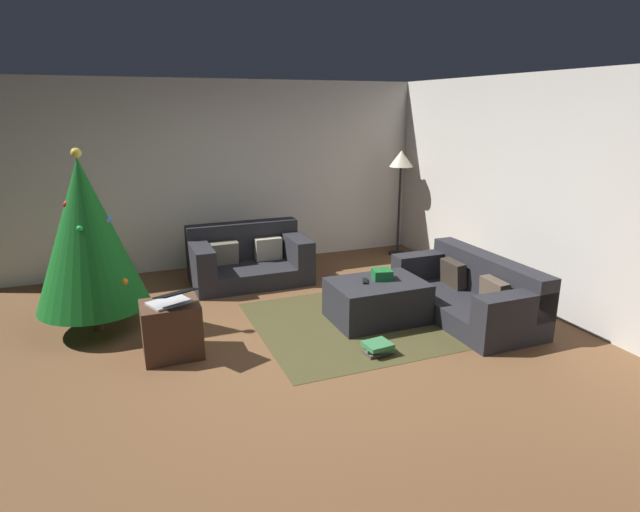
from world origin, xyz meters
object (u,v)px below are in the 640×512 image
(gift_box, at_px, (382,274))
(ottoman, at_px, (377,301))
(couch_right, at_px, (471,293))
(christmas_tree, at_px, (87,234))
(book_stack, at_px, (378,348))
(tv_remote, at_px, (365,281))
(laptop, at_px, (172,299))
(corner_lamp, at_px, (401,167))
(side_table, at_px, (171,329))
(couch_left, at_px, (248,259))

(gift_box, bearing_deg, ottoman, -144.77)
(couch_right, bearing_deg, ottoman, 75.37)
(christmas_tree, relative_size, book_stack, 6.28)
(tv_remote, bearing_deg, laptop, -151.30)
(christmas_tree, height_order, book_stack, christmas_tree)
(ottoman, relative_size, laptop, 1.92)
(book_stack, height_order, corner_lamp, corner_lamp)
(christmas_tree, bearing_deg, laptop, -54.12)
(gift_box, relative_size, book_stack, 0.67)
(laptop, bearing_deg, side_table, 112.64)
(couch_right, distance_m, corner_lamp, 2.75)
(christmas_tree, xyz_separation_m, side_table, (0.66, -0.89, -0.76))
(couch_right, distance_m, book_stack, 1.48)
(laptop, bearing_deg, christmas_tree, 125.88)
(couch_right, distance_m, tv_remote, 1.20)
(couch_right, height_order, tv_remote, couch_right)
(ottoman, bearing_deg, couch_right, -14.67)
(laptop, bearing_deg, book_stack, -19.81)
(christmas_tree, bearing_deg, couch_right, -16.14)
(couch_left, xyz_separation_m, corner_lamp, (2.48, 0.36, 1.08))
(gift_box, xyz_separation_m, tv_remote, (-0.21, -0.02, -0.04))
(couch_left, bearing_deg, laptop, 58.67)
(tv_remote, xyz_separation_m, christmas_tree, (-2.69, 0.80, 0.57))
(couch_left, relative_size, side_table, 2.89)
(couch_left, xyz_separation_m, gift_box, (1.05, -1.78, 0.20))
(couch_left, xyz_separation_m, book_stack, (0.59, -2.58, -0.22))
(ottoman, xyz_separation_m, tv_remote, (-0.13, 0.04, 0.23))
(christmas_tree, xyz_separation_m, laptop, (0.68, -0.94, -0.44))
(ottoman, xyz_separation_m, book_stack, (-0.37, -0.74, -0.15))
(couch_right, height_order, book_stack, couch_right)
(ottoman, distance_m, corner_lamp, 2.91)
(ottoman, bearing_deg, side_table, -178.83)
(couch_right, bearing_deg, gift_box, 70.79)
(couch_right, bearing_deg, couch_left, 43.31)
(couch_left, distance_m, side_table, 2.23)
(side_table, relative_size, corner_lamp, 0.32)
(corner_lamp, bearing_deg, gift_box, -123.89)
(side_table, bearing_deg, ottoman, 1.17)
(tv_remote, bearing_deg, couch_right, 9.76)
(tv_remote, xyz_separation_m, book_stack, (-0.24, -0.78, -0.38))
(gift_box, xyz_separation_m, laptop, (-2.22, -0.16, 0.09))
(ottoman, height_order, christmas_tree, christmas_tree)
(christmas_tree, distance_m, laptop, 1.25)
(tv_remote, xyz_separation_m, corner_lamp, (1.65, 2.16, 0.92))
(couch_left, distance_m, ottoman, 2.08)
(ottoman, distance_m, tv_remote, 0.27)
(book_stack, distance_m, corner_lamp, 3.73)
(tv_remote, height_order, christmas_tree, christmas_tree)
(tv_remote, bearing_deg, couch_left, 139.58)
(couch_left, distance_m, book_stack, 2.65)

